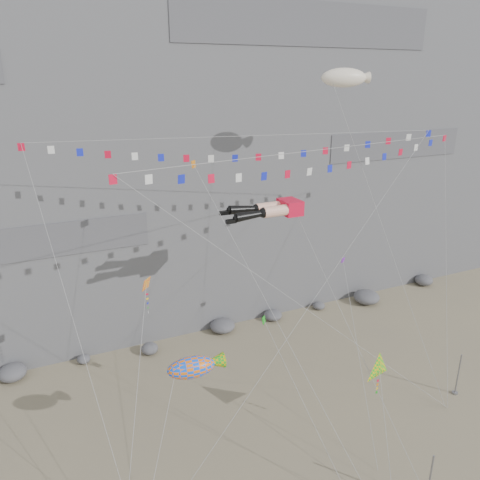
# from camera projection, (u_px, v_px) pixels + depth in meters

# --- Properties ---
(ground) EXTENTS (120.00, 120.00, 0.00)m
(ground) POSITION_uv_depth(u_px,v_px,m) (311.00, 438.00, 34.53)
(ground) COLOR gray
(ground) RESTS_ON ground
(cliff) EXTENTS (80.00, 28.00, 50.00)m
(cliff) POSITION_uv_depth(u_px,v_px,m) (170.00, 79.00, 53.81)
(cliff) COLOR slate
(cliff) RESTS_ON ground
(talus_boulders) EXTENTS (60.00, 3.00, 1.20)m
(talus_boulders) POSITION_uv_depth(u_px,v_px,m) (222.00, 326.00, 48.93)
(talus_boulders) COLOR slate
(talus_boulders) RESTS_ON ground
(anchor_pole_right) EXTENTS (0.12, 0.12, 3.80)m
(anchor_pole_right) POSITION_uv_depth(u_px,v_px,m) (458.00, 374.00, 38.79)
(anchor_pole_right) COLOR gray
(anchor_pole_right) RESTS_ON ground
(legs_kite) EXTENTS (7.43, 16.55, 22.09)m
(legs_kite) POSITION_uv_depth(u_px,v_px,m) (270.00, 210.00, 35.50)
(legs_kite) COLOR red
(legs_kite) RESTS_ON ground
(flag_banner_upper) EXTENTS (31.88, 16.44, 28.03)m
(flag_banner_upper) POSITION_uv_depth(u_px,v_px,m) (247.00, 136.00, 36.00)
(flag_banner_upper) COLOR red
(flag_banner_upper) RESTS_ON ground
(flag_banner_lower) EXTENTS (30.44, 9.97, 23.23)m
(flag_banner_lower) POSITION_uv_depth(u_px,v_px,m) (321.00, 150.00, 33.42)
(flag_banner_lower) COLOR red
(flag_banner_lower) RESTS_ON ground
(harlequin_kite) EXTENTS (5.48, 10.33, 16.26)m
(harlequin_kite) POSITION_uv_depth(u_px,v_px,m) (146.00, 285.00, 30.30)
(harlequin_kite) COLOR #FA1B2D
(harlequin_kite) RESTS_ON ground
(fish_windsock) EXTENTS (7.61, 6.50, 11.39)m
(fish_windsock) POSITION_uv_depth(u_px,v_px,m) (191.00, 368.00, 28.77)
(fish_windsock) COLOR orange
(fish_windsock) RESTS_ON ground
(delta_kite) EXTENTS (3.81, 5.76, 8.76)m
(delta_kite) POSITION_uv_depth(u_px,v_px,m) (379.00, 369.00, 31.77)
(delta_kite) COLOR #E6B50B
(delta_kite) RESTS_ON ground
(blimp_windsock) EXTENTS (6.51, 12.28, 27.75)m
(blimp_windsock) POSITION_uv_depth(u_px,v_px,m) (344.00, 78.00, 37.41)
(blimp_windsock) COLOR #FBEACE
(blimp_windsock) RESTS_ON ground
(small_kite_a) EXTENTS (6.40, 16.63, 25.64)m
(small_kite_a) POSITION_uv_depth(u_px,v_px,m) (197.00, 171.00, 33.50)
(small_kite_a) COLOR orange
(small_kite_a) RESTS_ON ground
(small_kite_b) EXTENTS (5.04, 11.81, 16.05)m
(small_kite_b) POSITION_uv_depth(u_px,v_px,m) (344.00, 264.00, 39.40)
(small_kite_b) COLOR purple
(small_kite_b) RESTS_ON ground
(small_kite_c) EXTENTS (2.47, 9.60, 12.80)m
(small_kite_c) POSITION_uv_depth(u_px,v_px,m) (265.00, 323.00, 32.86)
(small_kite_c) COLOR #17981A
(small_kite_c) RESTS_ON ground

